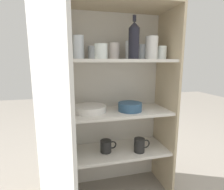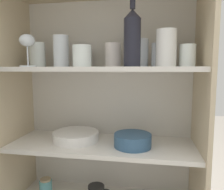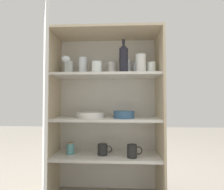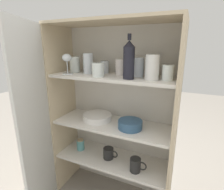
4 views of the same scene
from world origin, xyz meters
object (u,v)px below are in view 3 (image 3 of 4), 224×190
object	(u,v)px
mixing_bowl_large	(124,114)
coffee_mug_primary	(132,151)
storage_jar	(70,148)
plate_stack_white	(90,115)
wine_bottle	(124,58)

from	to	relation	value
mixing_bowl_large	coffee_mug_primary	bearing A→B (deg)	-34.58
coffee_mug_primary	storage_jar	bearing A→B (deg)	172.35
coffee_mug_primary	storage_jar	world-z (taller)	coffee_mug_primary
plate_stack_white	wine_bottle	bearing A→B (deg)	-18.34
plate_stack_white	storage_jar	world-z (taller)	plate_stack_white
plate_stack_white	coffee_mug_primary	world-z (taller)	plate_stack_white
wine_bottle	mixing_bowl_large	distance (m)	0.45
plate_stack_white	storage_jar	bearing A→B (deg)	-175.42
coffee_mug_primary	storage_jar	xyz separation A→B (m)	(-0.51, 0.07, -0.00)
wine_bottle	coffee_mug_primary	world-z (taller)	wine_bottle
wine_bottle	mixing_bowl_large	size ratio (longest dim) A/B	1.57
wine_bottle	storage_jar	size ratio (longest dim) A/B	2.84
mixing_bowl_large	coffee_mug_primary	xyz separation A→B (m)	(0.06, -0.04, -0.28)
plate_stack_white	coffee_mug_primary	size ratio (longest dim) A/B	1.88
plate_stack_white	storage_jar	distance (m)	0.32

